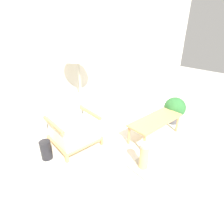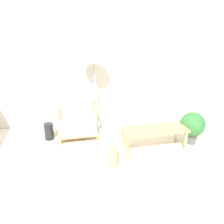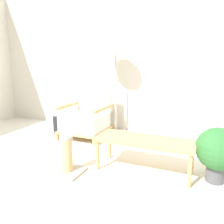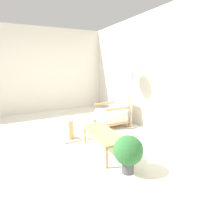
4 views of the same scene
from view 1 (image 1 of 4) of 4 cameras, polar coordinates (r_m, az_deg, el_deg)
name	(u,v)px [view 1 (image 1 of 4)]	position (r m, az deg, el deg)	size (l,w,h in m)	color
ground_plane	(165,175)	(2.77, 16.90, -19.17)	(14.00, 14.00, 0.00)	silver
wall_back	(77,59)	(3.60, -11.42, 16.75)	(8.00, 0.06, 2.70)	silver
armchair	(73,128)	(3.15, -12.69, -5.11)	(0.74, 0.74, 0.82)	tan
floor_lamp	(78,56)	(3.21, -11.12, 17.58)	(0.50, 0.50, 1.64)	#B7B2A8
coffee_table	(156,121)	(3.31, 14.02, -2.99)	(1.10, 0.43, 0.39)	tan
vase	(46,150)	(3.01, -20.76, -11.51)	(0.17, 0.17, 0.32)	black
potted_plant	(175,108)	(3.92, 19.77, 1.09)	(0.44, 0.44, 0.59)	#4C4C51
scratching_post	(143,159)	(2.69, 10.24, -15.01)	(0.34, 0.34, 0.44)	#B2A893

